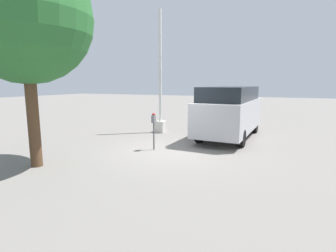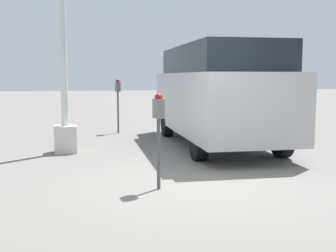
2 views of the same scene
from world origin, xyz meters
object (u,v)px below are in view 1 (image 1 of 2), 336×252
(lamp_post, at_px, (160,97))
(parked_van, at_px, (230,110))
(parking_meter_far, at_px, (204,106))
(street_tree, at_px, (25,17))
(parking_meter_near, at_px, (154,123))

(lamp_post, distance_m, parked_van, 3.33)
(parking_meter_far, bearing_deg, street_tree, 158.14)
(parked_van, bearing_deg, street_tree, 148.76)
(parking_meter_near, distance_m, lamp_post, 3.49)
(parking_meter_near, relative_size, parking_meter_far, 0.90)
(parking_meter_far, distance_m, parked_van, 3.22)
(parked_van, bearing_deg, parking_meter_near, 151.17)
(parking_meter_near, relative_size, street_tree, 0.23)
(parking_meter_near, height_order, lamp_post, lamp_post)
(parking_meter_far, height_order, street_tree, street_tree)
(parking_meter_far, height_order, parked_van, parked_van)
(street_tree, bearing_deg, parking_meter_near, -36.12)
(parked_van, height_order, street_tree, street_tree)
(parking_meter_near, xyz_separation_m, street_tree, (-3.03, 2.21, 3.08))
(parking_meter_near, bearing_deg, lamp_post, 14.56)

